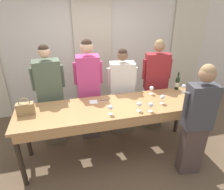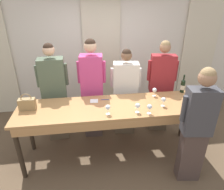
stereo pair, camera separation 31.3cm
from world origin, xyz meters
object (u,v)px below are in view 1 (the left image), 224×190
at_px(wine_bottle, 177,83).
at_px(wine_glass_center_mid, 139,104).
at_px(wine_glass_front_mid, 151,105).
at_px(guest_pink_top, 89,91).
at_px(wine_glass_front_right, 162,97).
at_px(guest_striped_shirt, 155,85).
at_px(host_pouring, 197,121).
at_px(guest_olive_jacket, 51,97).
at_px(guest_cream_sweater, 122,93).
at_px(handbag, 25,108).
at_px(wine_glass_front_left, 110,108).
at_px(wine_glass_center_left, 152,88).
at_px(tasting_bar, 114,112).
at_px(wine_glass_center_right, 184,87).

bearing_deg(wine_bottle, wine_glass_center_mid, -149.23).
height_order(wine_glass_front_mid, guest_pink_top, guest_pink_top).
bearing_deg(wine_glass_front_right, guest_striped_shirt, 71.89).
bearing_deg(wine_bottle, host_pouring, -104.21).
bearing_deg(wine_glass_front_right, guest_olive_jacket, 156.80).
bearing_deg(guest_olive_jacket, guest_cream_sweater, 0.00).
bearing_deg(wine_glass_front_right, wine_glass_center_mid, -163.40).
height_order(handbag, wine_glass_front_left, handbag).
bearing_deg(wine_glass_center_left, guest_striped_shirt, 55.50).
height_order(tasting_bar, wine_glass_front_right, wine_glass_front_right).
bearing_deg(guest_olive_jacket, host_pouring, -32.60).
height_order(tasting_bar, guest_striped_shirt, guest_striped_shirt).
bearing_deg(handbag, wine_glass_center_mid, -10.84).
bearing_deg(wine_glass_front_left, handbag, 165.66).
bearing_deg(guest_striped_shirt, tasting_bar, -146.79).
height_order(handbag, guest_pink_top, guest_pink_top).
relative_size(wine_glass_front_left, wine_glass_front_mid, 1.00).
height_order(wine_glass_center_right, host_pouring, host_pouring).
distance_m(wine_glass_center_left, wine_glass_center_right, 0.59).
bearing_deg(wine_bottle, guest_pink_top, 169.22).
relative_size(wine_bottle, wine_glass_center_right, 2.21).
distance_m(wine_glass_front_left, guest_striped_shirt, 1.43).
distance_m(wine_glass_center_right, guest_pink_top, 1.70).
xyz_separation_m(wine_glass_front_left, host_pouring, (1.16, -0.42, -0.14)).
relative_size(handbag, guest_olive_jacket, 0.14).
bearing_deg(wine_glass_front_right, wine_glass_front_mid, -146.20).
distance_m(tasting_bar, wine_glass_center_mid, 0.44).
bearing_deg(wine_glass_center_left, guest_olive_jacket, 167.42).
distance_m(guest_pink_top, guest_striped_shirt, 1.31).
xyz_separation_m(wine_glass_front_right, guest_cream_sweater, (-0.44, 0.75, -0.21)).
bearing_deg(guest_cream_sweater, wine_glass_front_left, -116.57).
bearing_deg(tasting_bar, guest_pink_top, 113.30).
height_order(tasting_bar, wine_bottle, wine_bottle).
bearing_deg(wine_glass_front_right, guest_cream_sweater, 120.74).
height_order(tasting_bar, handbag, handbag).
xyz_separation_m(handbag, guest_olive_jacket, (0.32, 0.57, -0.13)).
distance_m(wine_bottle, guest_cream_sweater, 1.04).
xyz_separation_m(handbag, guest_cream_sweater, (1.62, 0.57, -0.20)).
xyz_separation_m(wine_glass_front_mid, guest_olive_jacket, (-1.46, 0.94, -0.14)).
height_order(wine_glass_front_mid, wine_glass_center_right, same).
height_order(wine_bottle, wine_glass_center_left, wine_bottle).
relative_size(wine_glass_front_mid, guest_olive_jacket, 0.08).
relative_size(handbag, host_pouring, 0.15).
relative_size(guest_cream_sweater, host_pouring, 0.97).
xyz_separation_m(wine_glass_front_left, wine_glass_center_left, (0.86, 0.49, 0.00)).
bearing_deg(tasting_bar, handbag, 175.63).
relative_size(wine_glass_front_right, guest_pink_top, 0.08).
bearing_deg(guest_pink_top, host_pouring, -43.95).
xyz_separation_m(guest_cream_sweater, host_pouring, (0.72, -1.29, 0.07)).
xyz_separation_m(wine_glass_center_left, host_pouring, (0.29, -0.91, -0.14)).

